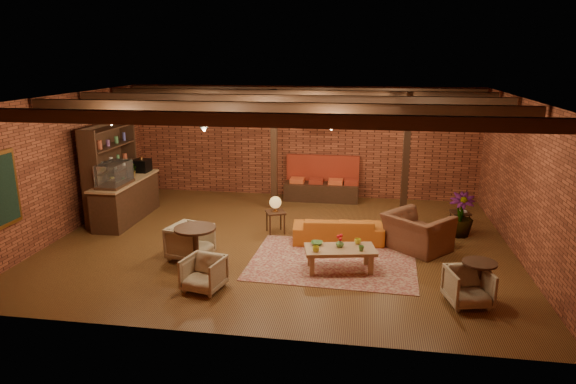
% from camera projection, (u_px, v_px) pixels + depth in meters
% --- Properties ---
extents(floor, '(10.00, 10.00, 0.00)m').
position_uv_depth(floor, '(280.00, 242.00, 11.50)').
color(floor, '#361A0D').
rests_on(floor, ground).
extents(ceiling, '(10.00, 8.00, 0.02)m').
position_uv_depth(ceiling, '(279.00, 97.00, 10.66)').
color(ceiling, black).
rests_on(ceiling, wall_back).
extents(wall_back, '(10.00, 0.02, 3.20)m').
position_uv_depth(wall_back, '(303.00, 142.00, 14.90)').
color(wall_back, maroon).
rests_on(wall_back, ground).
extents(wall_front, '(10.00, 0.02, 3.20)m').
position_uv_depth(wall_front, '(232.00, 235.00, 7.27)').
color(wall_front, maroon).
rests_on(wall_front, ground).
extents(wall_left, '(0.02, 8.00, 3.20)m').
position_uv_depth(wall_left, '(66.00, 165.00, 11.83)').
color(wall_left, maroon).
rests_on(wall_left, ground).
extents(wall_right, '(0.02, 8.00, 3.20)m').
position_uv_depth(wall_right, '(524.00, 181.00, 10.34)').
color(wall_right, maroon).
rests_on(wall_right, ground).
extents(ceiling_beams, '(9.80, 6.40, 0.22)m').
position_uv_depth(ceiling_beams, '(279.00, 103.00, 10.70)').
color(ceiling_beams, black).
rests_on(ceiling_beams, ceiling).
extents(ceiling_pipe, '(9.60, 0.12, 0.12)m').
position_uv_depth(ceiling_pipe, '(291.00, 107.00, 12.28)').
color(ceiling_pipe, black).
rests_on(ceiling_pipe, ceiling).
extents(post_left, '(0.16, 0.16, 3.20)m').
position_uv_depth(post_left, '(274.00, 150.00, 13.65)').
color(post_left, black).
rests_on(post_left, ground).
extents(post_right, '(0.16, 0.16, 3.20)m').
position_uv_depth(post_right, '(406.00, 158.00, 12.57)').
color(post_right, black).
rests_on(post_right, ground).
extents(service_counter, '(0.80, 2.50, 1.60)m').
position_uv_depth(service_counter, '(126.00, 189.00, 12.85)').
color(service_counter, black).
rests_on(service_counter, ground).
extents(plant_counter, '(0.35, 0.39, 0.30)m').
position_uv_depth(plant_counter, '(132.00, 171.00, 12.92)').
color(plant_counter, '#337F33').
rests_on(plant_counter, service_counter).
extents(shelving_hutch, '(0.52, 2.00, 2.40)m').
position_uv_depth(shelving_hutch, '(111.00, 172.00, 12.90)').
color(shelving_hutch, black).
rests_on(shelving_hutch, ground).
extents(chalkboard_menu, '(0.08, 0.96, 1.46)m').
position_uv_depth(chalkboard_menu, '(0.00, 190.00, 9.62)').
color(chalkboard_menu, black).
rests_on(chalkboard_menu, wall_left).
extents(banquette, '(2.10, 0.70, 1.00)m').
position_uv_depth(banquette, '(322.00, 183.00, 14.67)').
color(banquette, maroon).
rests_on(banquette, ground).
extents(service_sign, '(0.86, 0.06, 0.30)m').
position_uv_depth(service_sign, '(321.00, 120.00, 13.75)').
color(service_sign, '#F35918').
rests_on(service_sign, ceiling).
extents(ceiling_spotlights, '(6.40, 4.40, 0.28)m').
position_uv_depth(ceiling_spotlights, '(280.00, 114.00, 10.75)').
color(ceiling_spotlights, black).
rests_on(ceiling_spotlights, ceiling).
extents(rug, '(3.40, 2.65, 0.01)m').
position_uv_depth(rug, '(333.00, 261.00, 10.41)').
color(rug, maroon).
rests_on(rug, floor).
extents(sofa, '(2.06, 0.99, 0.58)m').
position_uv_depth(sofa, '(338.00, 230.00, 11.42)').
color(sofa, '#B45719').
rests_on(sofa, floor).
extents(coffee_table, '(1.45, 0.92, 0.71)m').
position_uv_depth(coffee_table, '(339.00, 251.00, 9.89)').
color(coffee_table, '#966A46').
rests_on(coffee_table, floor).
extents(side_table_lamp, '(0.56, 0.56, 0.88)m').
position_uv_depth(side_table_lamp, '(275.00, 205.00, 11.92)').
color(side_table_lamp, black).
rests_on(side_table_lamp, floor).
extents(round_table_left, '(0.81, 0.81, 0.84)m').
position_uv_depth(round_table_left, '(196.00, 241.00, 9.95)').
color(round_table_left, black).
rests_on(round_table_left, floor).
extents(armchair_a, '(0.89, 0.92, 0.79)m').
position_uv_depth(armchair_a, '(190.00, 240.00, 10.47)').
color(armchair_a, beige).
rests_on(armchair_a, floor).
extents(armchair_b, '(0.77, 0.74, 0.67)m').
position_uv_depth(armchair_b, '(204.00, 272.00, 9.10)').
color(armchair_b, beige).
rests_on(armchair_b, floor).
extents(armchair_right, '(1.46, 1.42, 1.08)m').
position_uv_depth(armchair_right, '(418.00, 226.00, 10.87)').
color(armchair_right, brown).
rests_on(armchair_right, floor).
extents(side_table_book, '(0.48, 0.48, 0.49)m').
position_uv_depth(side_table_book, '(460.00, 213.00, 12.12)').
color(side_table_book, black).
rests_on(side_table_book, floor).
extents(round_table_right, '(0.58, 0.58, 0.68)m').
position_uv_depth(round_table_right, '(479.00, 274.00, 8.72)').
color(round_table_right, black).
rests_on(round_table_right, floor).
extents(armchair_far, '(0.81, 0.77, 0.70)m').
position_uv_depth(armchair_far, '(469.00, 285.00, 8.55)').
color(armchair_far, beige).
rests_on(armchair_far, floor).
extents(plant_tall, '(1.92, 1.92, 3.07)m').
position_uv_depth(plant_tall, '(465.00, 171.00, 11.49)').
color(plant_tall, '#4C7F4C').
rests_on(plant_tall, floor).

